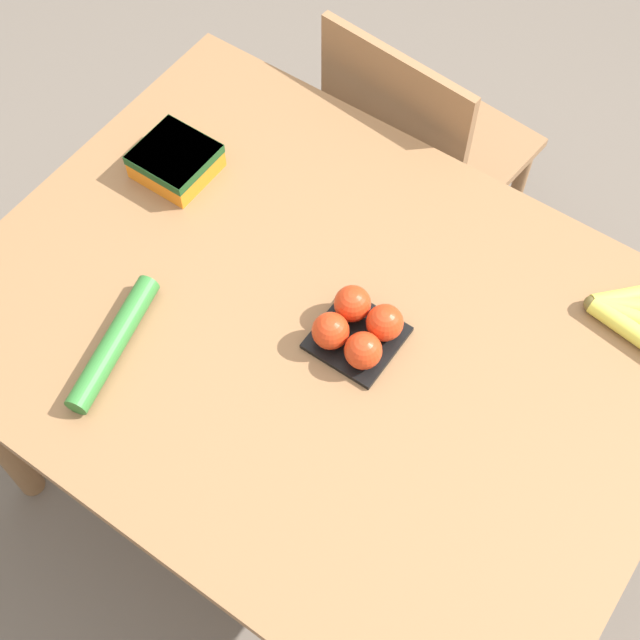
{
  "coord_description": "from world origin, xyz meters",
  "views": [
    {
      "loc": [
        0.46,
        -0.65,
        2.12
      ],
      "look_at": [
        0.0,
        0.0,
        0.78
      ],
      "focal_mm": 50.0,
      "sensor_mm": 36.0,
      "label": 1
    }
  ],
  "objects": [
    {
      "name": "carrot_bag",
      "position": [
        -0.44,
        0.13,
        0.79
      ],
      "size": [
        0.14,
        0.14,
        0.06
      ],
      "color": "orange",
      "rests_on": "dining_table"
    },
    {
      "name": "cucumber_near",
      "position": [
        -0.27,
        -0.24,
        0.77
      ],
      "size": [
        0.1,
        0.27,
        0.04
      ],
      "color": "#2D702D",
      "rests_on": "dining_table"
    },
    {
      "name": "banana_bunch",
      "position": [
        0.44,
        0.34,
        0.77
      ],
      "size": [
        0.18,
        0.17,
        0.03
      ],
      "color": "brown",
      "rests_on": "dining_table"
    },
    {
      "name": "chair",
      "position": [
        -0.18,
        0.68,
        0.46
      ],
      "size": [
        0.45,
        0.44,
        0.87
      ],
      "rotation": [
        0.0,
        0.0,
        3.05
      ],
      "color": "#8E6642",
      "rests_on": "ground_plane"
    },
    {
      "name": "ground_plane",
      "position": [
        0.0,
        0.0,
        0.0
      ],
      "size": [
        12.0,
        12.0,
        0.0
      ],
      "primitive_type": "plane",
      "color": "#665B51"
    },
    {
      "name": "dining_table",
      "position": [
        0.0,
        0.0,
        0.65
      ],
      "size": [
        1.28,
        0.96,
        0.75
      ],
      "color": "olive",
      "rests_on": "ground_plane"
    },
    {
      "name": "tomato_pack",
      "position": [
        0.07,
        0.02,
        0.79
      ],
      "size": [
        0.14,
        0.14,
        0.08
      ],
      "color": "black",
      "rests_on": "dining_table"
    }
  ]
}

